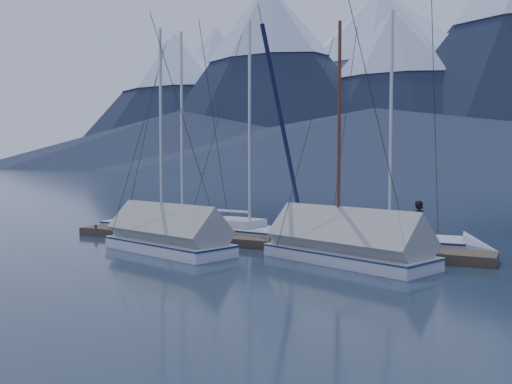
# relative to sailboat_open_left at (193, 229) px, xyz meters

# --- Properties ---
(ground) EXTENTS (1000.00, 1000.00, 0.00)m
(ground) POSITION_rel_sailboat_open_left_xyz_m (4.70, -4.39, -0.19)
(ground) COLOR black
(ground) RESTS_ON ground
(dock) EXTENTS (18.00, 1.50, 0.54)m
(dock) POSITION_rel_sailboat_open_left_xyz_m (4.70, -2.39, -0.08)
(dock) COLOR #382D23
(dock) RESTS_ON ground
(mooring_posts) EXTENTS (15.12, 1.52, 0.35)m
(mooring_posts) POSITION_rel_sailboat_open_left_xyz_m (4.20, -2.39, 0.16)
(mooring_posts) COLOR #382D23
(mooring_posts) RESTS_ON ground
(sailboat_open_left) EXTENTS (8.31, 3.74, 10.65)m
(sailboat_open_left) POSITION_rel_sailboat_open_left_xyz_m (0.00, 0.00, 0.00)
(sailboat_open_left) COLOR silver
(sailboat_open_left) RESTS_ON ground
(sailboat_open_mid) EXTENTS (8.22, 3.68, 10.54)m
(sailboat_open_mid) POSITION_rel_sailboat_open_left_xyz_m (4.04, -0.75, -0.00)
(sailboat_open_mid) COLOR silver
(sailboat_open_mid) RESTS_ON ground
(sailboat_open_right) EXTENTS (7.83, 3.32, 10.23)m
(sailboat_open_right) POSITION_rel_sailboat_open_left_xyz_m (10.19, -0.40, -0.01)
(sailboat_open_right) COLOR silver
(sailboat_open_right) RESTS_ON ground
(sailboat_covered_near) EXTENTS (7.26, 4.38, 9.05)m
(sailboat_covered_near) POSITION_rel_sailboat_open_left_xyz_m (8.65, -4.07, 0.26)
(sailboat_covered_near) COLOR silver
(sailboat_covered_near) RESTS_ON ground
(sailboat_covered_far) EXTENTS (6.89, 3.71, 9.27)m
(sailboat_covered_far) POSITION_rel_sailboat_open_left_xyz_m (1.94, -5.11, 0.27)
(sailboat_covered_far) COLOR white
(sailboat_covered_far) RESTS_ON ground
(person) EXTENTS (0.62, 0.73, 1.69)m
(person) POSITION_rel_sailboat_open_left_xyz_m (11.11, -2.02, 1.00)
(person) COLOR black
(person) RESTS_ON dock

